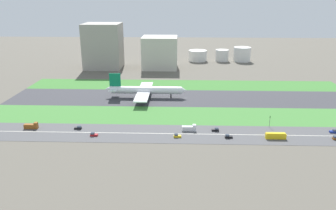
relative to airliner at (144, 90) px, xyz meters
The scene contains 23 objects.
ground_plane 33.21m from the airliner, ahead, with size 800.00×800.00×0.00m, color #5B564C.
runway 33.20m from the airliner, ahead, with size 280.00×46.00×0.10m, color #38383D.
grass_median_north 52.76m from the airliner, 51.50° to the left, with size 280.00×36.00×0.10m, color #3D7A33.
grass_median_south 52.76m from the airliner, 51.50° to the right, with size 280.00×36.00×0.10m, color #427F38.
highway 80.19m from the airliner, 65.92° to the right, with size 280.00×28.00×0.10m, color #4C4C4F.
highway_centerline 80.19m from the airliner, 65.92° to the right, with size 266.00×0.50×0.01m, color silver.
airliner is the anchor object (origin of this frame).
car_3 138.88m from the airliner, 29.34° to the right, with size 4.40×1.80×2.00m.
truck_0 92.93m from the airliner, 132.90° to the right, with size 8.40×2.50×4.00m.
car_0 96.58m from the airliner, 53.98° to the right, with size 4.40×1.80×2.00m.
bus_0 114.53m from the airliner, 42.96° to the right, with size 11.60×2.50×3.50m.
car_2 76.20m from the airliner, 116.55° to the right, with size 4.40×1.80×2.00m.
car_6 84.78m from the airliner, 53.48° to the right, with size 4.40×1.80×2.00m.
car_1 82.72m from the airliner, 70.88° to the right, with size 4.40×1.80×2.00m.
car_5 141.70m from the airliner, 33.43° to the right, with size 4.40×1.80×2.00m.
truck_1 76.36m from the airliner, 63.15° to the right, with size 8.40×2.50×4.00m.
car_4 81.20m from the airliner, 105.70° to the right, with size 4.40×1.80×2.00m.
traffic_light 103.78m from the airliner, 35.33° to the right, with size 0.36×0.50×7.20m.
terminal_building 128.94m from the airliner, 116.72° to the left, with size 40.11×36.28×49.13m, color #9E998E.
hangar_building 114.70m from the airliner, 87.13° to the left, with size 38.31×35.06×35.08m, color beige.
fuel_tank_west 166.73m from the airliner, 72.49° to the left, with size 22.66×22.66×13.11m, color silver.
fuel_tank_centre 178.13m from the airliner, 63.20° to the left, with size 16.06×16.06×14.07m, color silver.
fuel_tank_east 190.56m from the airliner, 56.56° to the left, with size 20.72×20.72×17.34m, color silver.
Camera 1 is at (-4.35, -257.17, 79.05)m, focal length 35.82 mm.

